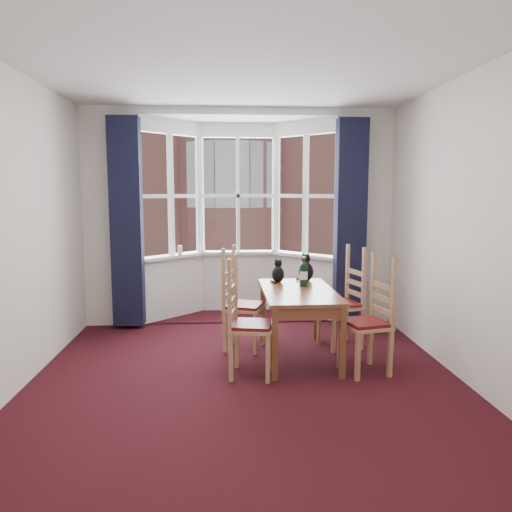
{
  "coord_description": "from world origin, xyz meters",
  "views": [
    {
      "loc": [
        -0.17,
        -4.26,
        1.74
      ],
      "look_at": [
        0.14,
        1.05,
        1.05
      ],
      "focal_mm": 35.0,
      "sensor_mm": 36.0,
      "label": 1
    }
  ],
  "objects": [
    {
      "name": "wall_back_pier_left",
      "position": [
        -1.65,
        2.25,
        1.4
      ],
      "size": [
        0.7,
        0.12,
        2.8
      ],
      "primitive_type": "cube",
      "color": "silver",
      "rests_on": "floor"
    },
    {
      "name": "wine_bottle",
      "position": [
        0.66,
        1.0,
        0.86
      ],
      "size": [
        0.08,
        0.08,
        0.33
      ],
      "color": "black",
      "rests_on": "dining_table"
    },
    {
      "name": "floor",
      "position": [
        0.0,
        0.0,
        0.0
      ],
      "size": [
        4.5,
        4.5,
        0.0
      ],
      "primitive_type": "plane",
      "color": "black",
      "rests_on": "ground"
    },
    {
      "name": "candle_tall",
      "position": [
        -0.81,
        2.6,
        0.94
      ],
      "size": [
        0.06,
        0.06,
        0.13
      ],
      "primitive_type": "cylinder",
      "color": "white",
      "rests_on": "bay_window"
    },
    {
      "name": "wall_left",
      "position": [
        -2.0,
        0.0,
        1.4
      ],
      "size": [
        0.0,
        4.5,
        4.5
      ],
      "primitive_type": "plane",
      "rotation": [
        1.57,
        0.0,
        1.57
      ],
      "color": "silver",
      "rests_on": "floor"
    },
    {
      "name": "chair_right_near",
      "position": [
        1.24,
        0.34,
        0.47
      ],
      "size": [
        0.49,
        0.5,
        0.92
      ],
      "color": "#AD7C54",
      "rests_on": "floor"
    },
    {
      "name": "bay_window",
      "position": [
        0.0,
        2.75,
        1.4
      ],
      "size": [
        2.76,
        0.94,
        2.8
      ],
      "color": "white",
      "rests_on": "floor"
    },
    {
      "name": "tenement_building",
      "position": [
        0.0,
        14.01,
        1.6
      ],
      "size": [
        18.4,
        7.8,
        15.2
      ],
      "color": "#9B5B50",
      "rests_on": "street"
    },
    {
      "name": "curtain_right",
      "position": [
        1.42,
        2.07,
        1.35
      ],
      "size": [
        0.38,
        0.22,
        2.6
      ],
      "primitive_type": "cube",
      "color": "black",
      "rests_on": "floor"
    },
    {
      "name": "wall_back_pier_right",
      "position": [
        1.65,
        2.25,
        1.4
      ],
      "size": [
        0.7,
        0.12,
        2.8
      ],
      "primitive_type": "cube",
      "color": "silver",
      "rests_on": "floor"
    },
    {
      "name": "chair_left_far",
      "position": [
        -0.07,
        1.15,
        0.47
      ],
      "size": [
        0.51,
        0.53,
        0.92
      ],
      "color": "#AD7C54",
      "rests_on": "floor"
    },
    {
      "name": "chair_left_near",
      "position": [
        -0.03,
        0.33,
        0.47
      ],
      "size": [
        0.47,
        0.48,
        0.92
      ],
      "color": "#AD7C54",
      "rests_on": "floor"
    },
    {
      "name": "ceiling",
      "position": [
        0.0,
        0.0,
        2.8
      ],
      "size": [
        4.5,
        4.5,
        0.0
      ],
      "primitive_type": "plane",
      "rotation": [
        3.14,
        0.0,
        0.0
      ],
      "color": "white",
      "rests_on": "floor"
    },
    {
      "name": "chair_right_far",
      "position": [
        1.18,
        1.16,
        0.47
      ],
      "size": [
        0.5,
        0.51,
        0.92
      ],
      "color": "#AD7C54",
      "rests_on": "floor"
    },
    {
      "name": "wall_right",
      "position": [
        2.0,
        0.0,
        1.4
      ],
      "size": [
        0.0,
        4.5,
        4.5
      ],
      "primitive_type": "plane",
      "rotation": [
        1.57,
        0.0,
        -1.57
      ],
      "color": "silver",
      "rests_on": "floor"
    },
    {
      "name": "curtain_left",
      "position": [
        -1.42,
        2.07,
        1.35
      ],
      "size": [
        0.38,
        0.22,
        2.6
      ],
      "primitive_type": "cube",
      "color": "black",
      "rests_on": "floor"
    },
    {
      "name": "cat_left",
      "position": [
        0.41,
        1.27,
        0.82
      ],
      "size": [
        0.16,
        0.21,
        0.27
      ],
      "color": "black",
      "rests_on": "dining_table"
    },
    {
      "name": "dining_table",
      "position": [
        0.57,
        0.81,
        0.63
      ],
      "size": [
        0.75,
        1.38,
        0.72
      ],
      "color": "brown",
      "rests_on": "floor"
    },
    {
      "name": "wall_near",
      "position": [
        0.0,
        -2.25,
        1.4
      ],
      "size": [
        4.0,
        0.0,
        4.0
      ],
      "primitive_type": "plane",
      "rotation": [
        -1.57,
        0.0,
        0.0
      ],
      "color": "silver",
      "rests_on": "floor"
    },
    {
      "name": "street",
      "position": [
        0.0,
        32.25,
        -6.0
      ],
      "size": [
        80.0,
        80.0,
        0.0
      ],
      "primitive_type": "plane",
      "color": "#333335",
      "rests_on": "ground"
    },
    {
      "name": "cat_right",
      "position": [
        0.74,
        1.36,
        0.84
      ],
      "size": [
        0.19,
        0.25,
        0.32
      ],
      "color": "black",
      "rests_on": "dining_table"
    }
  ]
}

